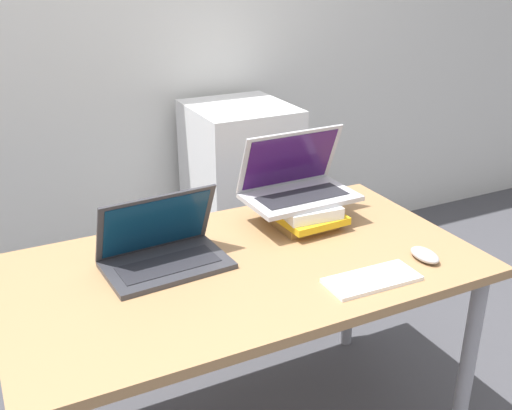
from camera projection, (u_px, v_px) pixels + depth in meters
name	position (u px, v px, depth m)	size (l,w,h in m)	color
wall_back	(112.00, 3.00, 2.64)	(8.00, 0.05, 2.70)	silver
desk	(244.00, 285.00, 1.82)	(1.40, 0.78, 0.70)	#9E754C
laptop_left	(163.00, 251.00, 1.76)	(0.37, 0.25, 0.22)	#333338
book_stack	(301.00, 211.00, 2.04)	(0.22, 0.28, 0.09)	olive
laptop_on_books	(297.00, 184.00, 2.02)	(0.37, 0.24, 0.23)	#B2B2B7
wireless_keyboard	(372.00, 279.00, 1.68)	(0.28, 0.12, 0.01)	white
mouse	(425.00, 255.00, 1.80)	(0.06, 0.11, 0.03)	#B2B2B7
mini_fridge	(240.00, 197.00, 2.92)	(0.45, 0.51, 0.91)	white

